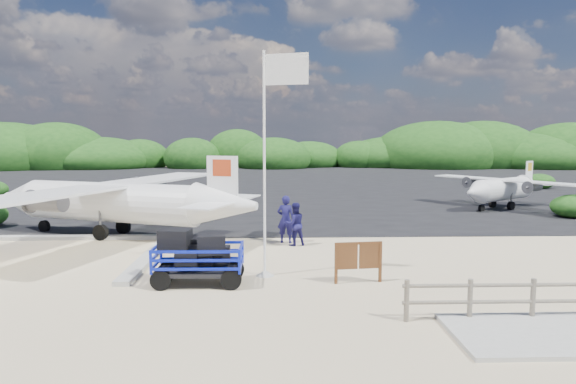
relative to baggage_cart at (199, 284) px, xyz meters
name	(u,v)px	position (x,y,z in m)	size (l,w,h in m)	color
ground	(276,268)	(2.28, 1.80, 0.00)	(160.00, 160.00, 0.00)	beige
asphalt_apron	(273,184)	(2.28, 31.80, 0.00)	(90.00, 50.00, 0.04)	#B2B2B2
lagoon	(21,259)	(-6.72, 3.30, 0.00)	(9.00, 7.00, 0.40)	#B2B2B2
walkway_pad	(532,337)	(7.78, -4.20, 0.00)	(3.50, 2.50, 0.10)	#B2B2B2
vegetation_band	(273,167)	(2.28, 56.80, 0.00)	(124.00, 8.00, 4.40)	#B2B2B2
fence	(532,320)	(8.28, -3.20, 0.00)	(6.40, 2.00, 1.10)	#B2B2B2
baggage_cart	(199,284)	(0.00, 0.00, 0.00)	(2.77, 1.58, 1.38)	#0C1CB7
flagpole	(265,276)	(1.92, 0.87, 0.00)	(1.37, 0.57, 6.86)	white
signboard	(358,283)	(4.69, 0.00, 0.00)	(1.53, 0.14, 1.26)	brown
crew_a	(286,219)	(2.70, 5.81, 0.97)	(0.71, 0.47, 1.95)	#16144B
crew_b	(295,224)	(3.04, 5.28, 0.86)	(0.83, 0.65, 1.72)	#16144B
aircraft_large	(425,193)	(13.92, 23.95, 0.00)	(15.05, 15.05, 4.52)	#B2B2B2
aircraft_small	(105,186)	(-12.47, 30.38, 0.00)	(7.36, 7.36, 2.65)	#B2B2B2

